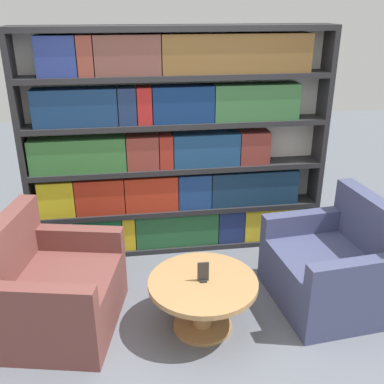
{
  "coord_description": "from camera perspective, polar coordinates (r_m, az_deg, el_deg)",
  "views": [
    {
      "loc": [
        -0.46,
        -2.71,
        2.35
      ],
      "look_at": [
        0.03,
        0.64,
        0.91
      ],
      "focal_mm": 42.0,
      "sensor_mm": 36.0,
      "label": 1
    }
  ],
  "objects": [
    {
      "name": "armchair_right",
      "position": [
        3.95,
        17.43,
        -9.27
      ],
      "size": [
        0.93,
        1.02,
        0.9
      ],
      "rotation": [
        0.0,
        0.0,
        -1.47
      ],
      "color": "#42476B",
      "rests_on": "ground_plane"
    },
    {
      "name": "coffee_table",
      "position": [
        3.49,
        1.39,
        -12.86
      ],
      "size": [
        0.83,
        0.83,
        0.43
      ],
      "color": "#AD7F4C",
      "rests_on": "ground_plane"
    },
    {
      "name": "bookshelf",
      "position": [
        4.31,
        -2.24,
        5.77
      ],
      "size": [
        2.87,
        0.3,
        2.17
      ],
      "color": "silver",
      "rests_on": "ground_plane"
    },
    {
      "name": "armchair_left",
      "position": [
        3.67,
        -17.17,
        -11.99
      ],
      "size": [
        1.02,
        1.1,
        0.9
      ],
      "rotation": [
        0.0,
        0.0,
        1.36
      ],
      "color": "brown",
      "rests_on": "ground_plane"
    },
    {
      "name": "ground_plane",
      "position": [
        3.62,
        1.03,
        -17.46
      ],
      "size": [
        14.0,
        14.0,
        0.0
      ],
      "primitive_type": "plane",
      "color": "slate"
    },
    {
      "name": "table_sign",
      "position": [
        3.38,
        1.42,
        -10.25
      ],
      "size": [
        0.08,
        0.06,
        0.16
      ],
      "color": "black",
      "rests_on": "coffee_table"
    }
  ]
}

